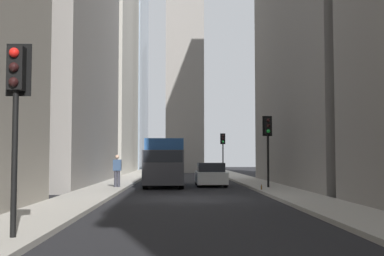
% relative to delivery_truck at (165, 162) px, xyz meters
% --- Properties ---
extents(ground_plane, '(135.00, 135.00, 0.00)m').
position_rel_delivery_truck_xyz_m(ground_plane, '(-8.53, -1.40, -1.46)').
color(ground_plane, black).
extents(sidewalk_right, '(90.00, 2.20, 0.14)m').
position_rel_delivery_truck_xyz_m(sidewalk_right, '(-8.53, 3.10, -1.39)').
color(sidewalk_right, '#A8A399').
rests_on(sidewalk_right, ground_plane).
extents(sidewalk_left, '(90.00, 2.20, 0.14)m').
position_rel_delivery_truck_xyz_m(sidewalk_left, '(-8.53, -5.90, -1.39)').
color(sidewalk_left, '#A8A399').
rests_on(sidewalk_left, ground_plane).
extents(building_right_far, '(18.17, 10.00, 24.72)m').
position_rel_delivery_truck_xyz_m(building_right_far, '(23.36, 9.20, 10.90)').
color(building_right_far, '#B7B2A5').
rests_on(building_right_far, ground_plane).
extents(church_spire, '(4.79, 4.79, 36.07)m').
position_rel_delivery_truck_xyz_m(church_spire, '(27.92, -1.60, 17.30)').
color(church_spire, gray).
rests_on(church_spire, ground_plane).
extents(delivery_truck, '(6.46, 2.25, 2.84)m').
position_rel_delivery_truck_xyz_m(delivery_truck, '(0.00, 0.00, 0.00)').
color(delivery_truck, '#285699').
rests_on(delivery_truck, ground_plane).
extents(sedan_white, '(4.30, 1.78, 1.42)m').
position_rel_delivery_truck_xyz_m(sedan_white, '(0.56, -2.80, -0.80)').
color(sedan_white, silver).
rests_on(sedan_white, ground_plane).
extents(traffic_light_foreground, '(0.43, 0.52, 3.98)m').
position_rel_delivery_truck_xyz_m(traffic_light_foreground, '(-19.41, 2.54, 1.60)').
color(traffic_light_foreground, black).
rests_on(traffic_light_foreground, sidewalk_right).
extents(traffic_light_midblock, '(0.43, 0.52, 3.87)m').
position_rel_delivery_truck_xyz_m(traffic_light_midblock, '(-2.99, -5.68, 1.52)').
color(traffic_light_midblock, black).
rests_on(traffic_light_midblock, sidewalk_left).
extents(traffic_light_far_junction, '(0.43, 0.52, 4.05)m').
position_rel_delivery_truck_xyz_m(traffic_light_far_junction, '(20.50, -5.41, 1.66)').
color(traffic_light_far_junction, black).
rests_on(traffic_light_far_junction, sidewalk_left).
extents(pedestrian, '(0.26, 0.44, 1.74)m').
position_rel_delivery_truck_xyz_m(pedestrian, '(-2.59, 2.51, -0.37)').
color(pedestrian, '#33333D').
rests_on(pedestrian, sidewalk_right).
extents(discarded_bottle, '(0.07, 0.07, 0.27)m').
position_rel_delivery_truck_xyz_m(discarded_bottle, '(-5.01, -4.96, -1.21)').
color(discarded_bottle, brown).
rests_on(discarded_bottle, sidewalk_left).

